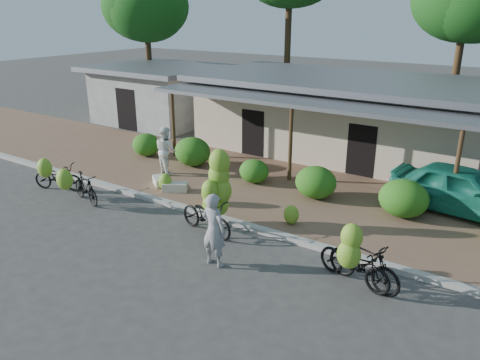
% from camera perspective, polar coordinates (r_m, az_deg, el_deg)
% --- Properties ---
extents(ground, '(100.00, 100.00, 0.00)m').
position_cam_1_polar(ground, '(12.93, -6.89, -8.29)').
color(ground, '#403D3B').
rests_on(ground, ground).
extents(sidewalk, '(60.00, 6.00, 0.12)m').
position_cam_1_polar(sidewalk, '(16.64, 4.23, -1.27)').
color(sidewalk, brown).
rests_on(sidewalk, ground).
extents(curb, '(60.00, 0.25, 0.15)m').
position_cam_1_polar(curb, '(14.30, -1.73, -4.89)').
color(curb, '#A8A399').
rests_on(curb, ground).
extents(shop_main, '(13.00, 8.50, 3.35)m').
position_cam_1_polar(shop_main, '(21.34, 12.29, 7.81)').
color(shop_main, '#C5B095').
rests_on(shop_main, ground).
extents(shop_grey, '(7.00, 6.00, 3.15)m').
position_cam_1_polar(shop_grey, '(27.29, -9.95, 10.38)').
color(shop_grey, '#B0B0AB').
rests_on(shop_grey, ground).
extents(tree_back_left, '(5.28, 5.16, 8.32)m').
position_cam_1_polar(tree_back_left, '(30.31, -11.58, 20.24)').
color(tree_back_left, '#462E1C').
rests_on(tree_back_left, ground).
extents(hedge_0, '(1.25, 1.13, 0.98)m').
position_cam_1_polar(hedge_0, '(20.60, -11.35, 4.24)').
color(hedge_0, '#205C15').
rests_on(hedge_0, sidewalk).
extents(hedge_1, '(1.49, 1.34, 1.16)m').
position_cam_1_polar(hedge_1, '(18.99, -5.81, 3.47)').
color(hedge_1, '#205C15').
rests_on(hedge_1, sidewalk).
extents(hedge_2, '(1.11, 1.00, 0.87)m').
position_cam_1_polar(hedge_2, '(17.06, 1.74, 1.09)').
color(hedge_2, '#205C15').
rests_on(hedge_2, sidewalk).
extents(hedge_3, '(1.40, 1.26, 1.09)m').
position_cam_1_polar(hedge_3, '(15.84, 9.22, -0.27)').
color(hedge_3, '#205C15').
rests_on(hedge_3, sidewalk).
extents(hedge_4, '(1.49, 1.34, 1.16)m').
position_cam_1_polar(hedge_4, '(15.07, 19.32, -2.13)').
color(hedge_4, '#205C15').
rests_on(hedge_4, sidewalk).
extents(bike_far_left, '(1.99, 1.47, 1.38)m').
position_cam_1_polar(bike_far_left, '(17.78, -21.46, 0.49)').
color(bike_far_left, black).
rests_on(bike_far_left, ground).
extents(bike_left, '(1.76, 1.32, 1.32)m').
position_cam_1_polar(bike_left, '(16.34, -18.75, -0.73)').
color(bike_left, black).
rests_on(bike_left, ground).
extents(bike_center, '(2.08, 1.34, 2.42)m').
position_cam_1_polar(bike_center, '(13.49, -3.44, -2.60)').
color(bike_center, black).
rests_on(bike_center, ground).
extents(bike_right, '(2.00, 1.36, 1.79)m').
position_cam_1_polar(bike_right, '(11.21, 14.58, -9.48)').
color(bike_right, black).
rests_on(bike_right, ground).
extents(bike_far_right, '(2.08, 1.17, 1.03)m').
position_cam_1_polar(bike_far_right, '(11.47, 13.79, -9.78)').
color(bike_far_right, black).
rests_on(bike_far_right, ground).
extents(loose_banana_a, '(0.49, 0.41, 0.61)m').
position_cam_1_polar(loose_banana_a, '(16.57, -9.10, -0.22)').
color(loose_banana_a, '#73AF2B').
rests_on(loose_banana_a, sidewalk).
extents(loose_banana_b, '(0.58, 0.49, 0.72)m').
position_cam_1_polar(loose_banana_b, '(15.23, -3.70, -1.63)').
color(loose_banana_b, '#73AF2B').
rests_on(loose_banana_b, sidewalk).
extents(loose_banana_c, '(0.47, 0.40, 0.58)m').
position_cam_1_polar(loose_banana_c, '(13.92, 6.28, -4.22)').
color(loose_banana_c, '#73AF2B').
rests_on(loose_banana_c, sidewalk).
extents(sack_near, '(0.93, 0.79, 0.30)m').
position_cam_1_polar(sack_near, '(16.49, -7.93, -0.83)').
color(sack_near, beige).
rests_on(sack_near, sidewalk).
extents(sack_far, '(0.83, 0.75, 0.28)m').
position_cam_1_polar(sack_far, '(17.17, -9.78, -0.12)').
color(sack_far, beige).
rests_on(sack_far, sidewalk).
extents(vendor, '(0.74, 0.51, 1.94)m').
position_cam_1_polar(vendor, '(11.67, -3.20, -6.10)').
color(vendor, gray).
rests_on(vendor, ground).
extents(bystander, '(1.07, 0.94, 1.83)m').
position_cam_1_polar(bystander, '(18.14, -9.04, 3.62)').
color(bystander, white).
rests_on(bystander, sidewalk).
extents(teal_van, '(4.57, 2.24, 1.50)m').
position_cam_1_polar(teal_van, '(15.98, 25.58, -1.10)').
color(teal_van, '#1B7B62').
rests_on(teal_van, sidewalk).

